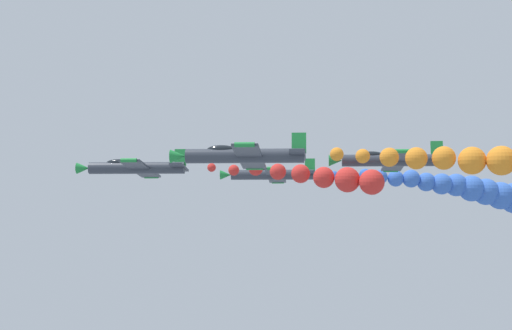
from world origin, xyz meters
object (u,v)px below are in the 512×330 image
(airplane_right_inner, at_px, (271,174))
(airplane_left_outer, at_px, (390,160))
(airplane_lead, at_px, (135,168))
(airplane_left_inner, at_px, (242,156))

(airplane_right_inner, xyz_separation_m, airplane_left_outer, (-12.33, -11.55, 0.69))
(airplane_lead, relative_size, airplane_left_outer, 1.00)
(airplane_left_inner, bearing_deg, airplane_left_outer, -45.10)
(airplane_lead, height_order, airplane_left_inner, airplane_left_inner)
(airplane_lead, distance_m, airplane_left_outer, 23.58)
(airplane_right_inner, distance_m, airplane_left_outer, 16.91)
(airplane_left_inner, bearing_deg, airplane_right_inner, -1.80)
(airplane_lead, xyz_separation_m, airplane_right_inner, (12.46, -12.01, -0.08))
(airplane_lead, relative_size, airplane_right_inner, 1.00)
(airplane_lead, distance_m, airplane_left_inner, 16.55)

